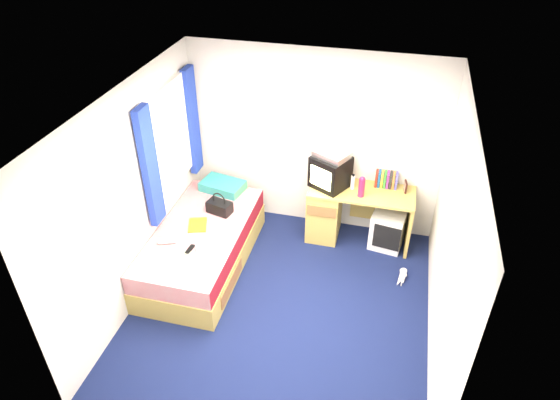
% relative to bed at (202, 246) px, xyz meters
% --- Properties ---
extents(ground, '(3.40, 3.40, 0.00)m').
position_rel_bed_xyz_m(ground, '(1.10, -0.47, -0.27)').
color(ground, '#0C1438').
rests_on(ground, ground).
extents(room_shell, '(3.40, 3.40, 3.40)m').
position_rel_bed_xyz_m(room_shell, '(1.10, -0.47, 1.18)').
color(room_shell, white).
rests_on(room_shell, ground).
extents(bed, '(1.01, 2.00, 0.54)m').
position_rel_bed_xyz_m(bed, '(0.00, 0.00, 0.00)').
color(bed, tan).
rests_on(bed, ground).
extents(pillow, '(0.60, 0.44, 0.12)m').
position_rel_bed_xyz_m(pillow, '(-0.02, 0.86, 0.33)').
color(pillow, '#195CA5').
rests_on(pillow, bed).
extents(desk, '(1.30, 0.55, 0.75)m').
position_rel_bed_xyz_m(desk, '(1.50, 0.97, 0.14)').
color(desk, tan).
rests_on(desk, ground).
extents(storage_cube, '(0.45, 0.45, 0.49)m').
position_rel_bed_xyz_m(storage_cube, '(2.15, 0.92, -0.02)').
color(storage_cube, silver).
rests_on(storage_cube, ground).
extents(crt_tv, '(0.54, 0.53, 0.41)m').
position_rel_bed_xyz_m(crt_tv, '(1.36, 0.97, 0.69)').
color(crt_tv, black).
rests_on(crt_tv, desk).
extents(vcr, '(0.48, 0.43, 0.08)m').
position_rel_bed_xyz_m(vcr, '(1.37, 0.97, 0.93)').
color(vcr, silver).
rests_on(vcr, crt_tv).
extents(book_row, '(0.27, 0.13, 0.20)m').
position_rel_bed_xyz_m(book_row, '(2.05, 1.13, 0.58)').
color(book_row, maroon).
rests_on(book_row, desk).
extents(picture_frame, '(0.04, 0.12, 0.14)m').
position_rel_bed_xyz_m(picture_frame, '(2.29, 1.07, 0.55)').
color(picture_frame, black).
rests_on(picture_frame, desk).
extents(pink_water_bottle, '(0.10, 0.10, 0.24)m').
position_rel_bed_xyz_m(pink_water_bottle, '(1.77, 0.83, 0.60)').
color(pink_water_bottle, '#D21D47').
rests_on(pink_water_bottle, desk).
extents(aerosol_can, '(0.06, 0.06, 0.18)m').
position_rel_bed_xyz_m(aerosol_can, '(1.65, 0.97, 0.57)').
color(aerosol_can, silver).
rests_on(aerosol_can, desk).
extents(handbag, '(0.33, 0.24, 0.28)m').
position_rel_bed_xyz_m(handbag, '(0.11, 0.37, 0.35)').
color(handbag, black).
rests_on(handbag, bed).
extents(towel, '(0.32, 0.28, 0.10)m').
position_rel_bed_xyz_m(towel, '(0.29, -0.33, 0.32)').
color(towel, white).
rests_on(towel, bed).
extents(magazine, '(0.29, 0.33, 0.01)m').
position_rel_bed_xyz_m(magazine, '(-0.05, 0.05, 0.28)').
color(magazine, yellow).
rests_on(magazine, bed).
extents(water_bottle, '(0.21, 0.14, 0.07)m').
position_rel_bed_xyz_m(water_bottle, '(-0.26, -0.35, 0.31)').
color(water_bottle, silver).
rests_on(water_bottle, bed).
extents(colour_swatch_fan, '(0.22, 0.06, 0.01)m').
position_rel_bed_xyz_m(colour_swatch_fan, '(0.06, -0.46, 0.28)').
color(colour_swatch_fan, yellow).
rests_on(colour_swatch_fan, bed).
extents(remote_control, '(0.06, 0.16, 0.02)m').
position_rel_bed_xyz_m(remote_control, '(0.03, -0.40, 0.28)').
color(remote_control, black).
rests_on(remote_control, bed).
extents(window_assembly, '(0.11, 1.42, 1.40)m').
position_rel_bed_xyz_m(window_assembly, '(-0.45, 0.43, 1.15)').
color(window_assembly, silver).
rests_on(window_assembly, room_shell).
extents(white_heels, '(0.16, 0.29, 0.09)m').
position_rel_bed_xyz_m(white_heels, '(2.39, 0.28, -0.23)').
color(white_heels, white).
rests_on(white_heels, ground).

